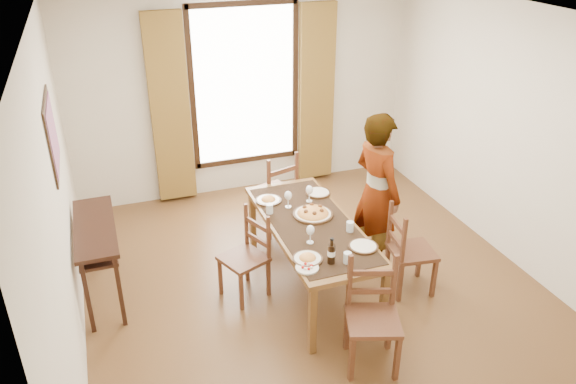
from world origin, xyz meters
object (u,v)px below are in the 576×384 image
object	(u,v)px
pasta_platter	(313,211)
console_table	(96,236)
man	(377,193)
dining_table	(311,229)

from	to	relation	value
pasta_platter	console_table	bearing A→B (deg)	167.82
man	pasta_platter	world-z (taller)	man
dining_table	man	size ratio (longest dim) A/B	1.11
man	pasta_platter	distance (m)	0.73
pasta_platter	dining_table	bearing A→B (deg)	-117.70
man	pasta_platter	size ratio (longest dim) A/B	4.34
console_table	pasta_platter	bearing A→B (deg)	-12.18
console_table	pasta_platter	distance (m)	2.12
console_table	dining_table	bearing A→B (deg)	-15.97
man	pasta_platter	xyz separation A→B (m)	(-0.72, -0.04, -0.06)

